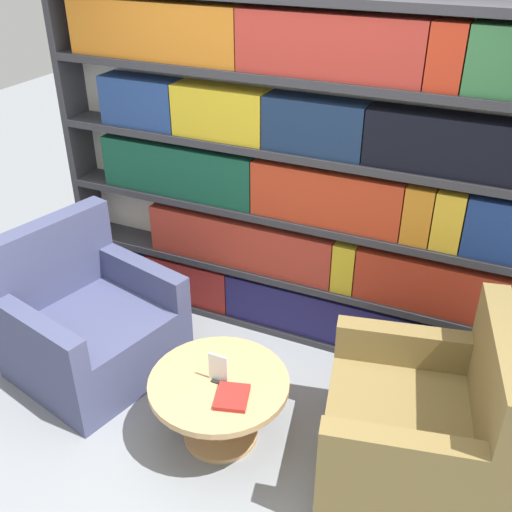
{
  "coord_description": "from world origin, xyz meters",
  "views": [
    {
      "loc": [
        1.22,
        -2.02,
        2.69
      ],
      "look_at": [
        -0.01,
        0.67,
        0.96
      ],
      "focal_mm": 42.0,
      "sensor_mm": 36.0,
      "label": 1
    }
  ],
  "objects": [
    {
      "name": "ground_plane",
      "position": [
        0.0,
        0.0,
        0.0
      ],
      "size": [
        14.0,
        14.0,
        0.0
      ],
      "primitive_type": "plane",
      "color": "gray"
    },
    {
      "name": "bookshelf",
      "position": [
        0.05,
        1.33,
        1.13
      ],
      "size": [
        3.51,
        0.3,
        2.28
      ],
      "color": "silver",
      "rests_on": "ground_plane"
    },
    {
      "name": "armchair_left",
      "position": [
        -1.08,
        0.39,
        0.32
      ],
      "size": [
        1.07,
        1.11,
        0.98
      ],
      "rotation": [
        0.0,
        0.0,
        1.33
      ],
      "color": "#42476B",
      "rests_on": "ground_plane"
    },
    {
      "name": "armchair_right",
      "position": [
        1.06,
        0.38,
        0.32
      ],
      "size": [
        1.05,
        1.09,
        0.98
      ],
      "rotation": [
        0.0,
        0.0,
        -1.36
      ],
      "color": "olive",
      "rests_on": "ground_plane"
    },
    {
      "name": "coffee_table",
      "position": [
        -0.01,
        0.18,
        0.3
      ],
      "size": [
        0.79,
        0.79,
        0.42
      ],
      "color": "tan",
      "rests_on": "ground_plane"
    },
    {
      "name": "table_sign",
      "position": [
        -0.01,
        0.18,
        0.5
      ],
      "size": [
        0.11,
        0.06,
        0.18
      ],
      "color": "black",
      "rests_on": "coffee_table"
    },
    {
      "name": "stray_book",
      "position": [
        0.12,
        0.08,
        0.44
      ],
      "size": [
        0.22,
        0.24,
        0.03
      ],
      "color": "maroon",
      "rests_on": "coffee_table"
    }
  ]
}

